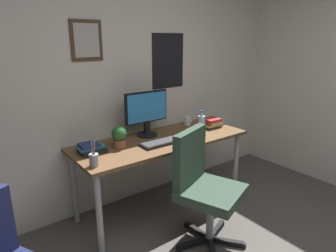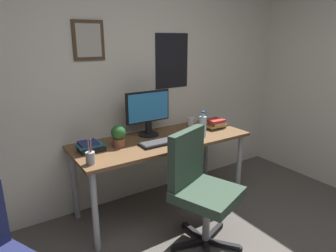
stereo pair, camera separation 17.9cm
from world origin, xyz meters
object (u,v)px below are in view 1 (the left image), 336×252
(office_chair, at_px, (203,183))
(coffee_mug_near, at_px, (188,121))
(monitor, at_px, (147,112))
(water_bottle, at_px, (201,126))
(book_stack_left, at_px, (212,123))
(keyboard, at_px, (163,142))
(book_stack_right, at_px, (91,148))
(computer_mouse, at_px, (187,135))
(potted_plant, at_px, (119,136))
(pen_cup, at_px, (94,159))

(office_chair, bearing_deg, coffee_mug_near, 56.36)
(office_chair, bearing_deg, monitor, 90.66)
(water_bottle, relative_size, book_stack_left, 1.10)
(keyboard, bearing_deg, book_stack_right, 162.65)
(book_stack_left, height_order, book_stack_right, book_stack_left)
(office_chair, relative_size, computer_mouse, 8.64)
(monitor, height_order, book_stack_right, monitor)
(coffee_mug_near, bearing_deg, book_stack_right, -173.61)
(computer_mouse, xyz_separation_m, potted_plant, (-0.66, 0.12, 0.09))
(computer_mouse, bearing_deg, keyboard, -176.16)
(water_bottle, relative_size, book_stack_right, 1.18)
(monitor, relative_size, potted_plant, 2.36)
(book_stack_left, bearing_deg, potted_plant, 177.75)
(coffee_mug_near, height_order, book_stack_right, coffee_mug_near)
(office_chair, distance_m, book_stack_right, 0.96)
(monitor, height_order, coffee_mug_near, monitor)
(book_stack_left, bearing_deg, monitor, 165.81)
(keyboard, bearing_deg, office_chair, -87.61)
(coffee_mug_near, bearing_deg, book_stack_left, -54.74)
(office_chair, xyz_separation_m, book_stack_right, (-0.63, 0.69, 0.23))
(pen_cup, distance_m, book_stack_right, 0.29)
(potted_plant, bearing_deg, book_stack_right, 169.53)
(keyboard, bearing_deg, book_stack_left, 7.99)
(monitor, xyz_separation_m, potted_plant, (-0.38, -0.14, -0.14))
(coffee_mug_near, height_order, pen_cup, pen_cup)
(monitor, height_order, potted_plant, monitor)
(keyboard, xyz_separation_m, computer_mouse, (0.30, 0.02, 0.01))
(monitor, xyz_separation_m, computer_mouse, (0.29, -0.26, -0.22))
(computer_mouse, relative_size, book_stack_right, 0.51)
(computer_mouse, height_order, book_stack_left, book_stack_left)
(office_chair, bearing_deg, computer_mouse, 61.98)
(potted_plant, height_order, book_stack_right, potted_plant)
(monitor, relative_size, pen_cup, 2.30)
(book_stack_right, bearing_deg, pen_cup, -108.65)
(monitor, xyz_separation_m, water_bottle, (0.41, -0.33, -0.13))
(computer_mouse, relative_size, water_bottle, 0.44)
(office_chair, relative_size, monitor, 2.07)
(water_bottle, bearing_deg, potted_plant, 166.02)
(office_chair, height_order, coffee_mug_near, office_chair)
(potted_plant, bearing_deg, water_bottle, -13.98)
(computer_mouse, distance_m, pen_cup, 1.01)
(computer_mouse, bearing_deg, office_chair, -118.02)
(monitor, relative_size, keyboard, 1.07)
(water_bottle, distance_m, pen_cup, 1.12)
(keyboard, distance_m, water_bottle, 0.43)
(water_bottle, relative_size, potted_plant, 1.29)
(computer_mouse, xyz_separation_m, book_stack_right, (-0.91, 0.17, 0.02))
(coffee_mug_near, distance_m, book_stack_left, 0.27)
(keyboard, height_order, pen_cup, pen_cup)
(monitor, height_order, computer_mouse, monitor)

